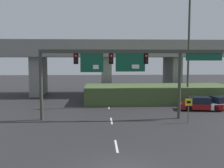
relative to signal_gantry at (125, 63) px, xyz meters
name	(u,v)px	position (x,y,z in m)	size (l,w,h in m)	color
lane_markings	(110,113)	(-1.21, 2.69, -5.04)	(0.14, 22.45, 0.01)	silver
signal_gantry	(125,63)	(0.00, 0.00, 0.00)	(16.32, 0.44, 6.20)	#383D33
speed_limit_sign	(188,107)	(5.21, -1.74, -3.65)	(0.60, 0.11, 2.13)	#4C4C4C
highway_light_pole_near	(189,33)	(8.14, 7.19, 3.34)	(0.70, 0.36, 16.00)	#383D33
overpass_bridge	(106,58)	(-1.21, 17.04, 0.53)	(36.16, 7.71, 8.11)	gray
grass_embankment	(157,94)	(5.01, 9.45, -3.99)	(18.05, 6.52, 2.11)	#42562D
parked_sedan_near_right	(200,104)	(8.37, 3.85, -4.40)	(4.48, 2.42, 1.40)	maroon
parked_sedan_mid_right	(224,103)	(11.13, 4.07, -4.39)	(4.82, 2.74, 1.42)	silver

